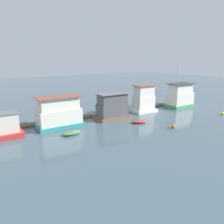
{
  "coord_description": "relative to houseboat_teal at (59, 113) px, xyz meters",
  "views": [
    {
      "loc": [
        -20.89,
        -33.69,
        11.13
      ],
      "look_at": [
        0.0,
        -1.0,
        1.4
      ],
      "focal_mm": 35.0,
      "sensor_mm": 36.0,
      "label": 1
    }
  ],
  "objects": [
    {
      "name": "mooring_post_centre",
      "position": [
        4.34,
        2.1,
        -1.53
      ],
      "size": [
        0.21,
        0.21,
        1.59
      ],
      "primitive_type": "cylinder",
      "color": "brown",
      "rests_on": "ground_plane"
    },
    {
      "name": "buoy_orange",
      "position": [
        15.26,
        -10.51,
        -2.02
      ],
      "size": [
        0.6,
        0.6,
        0.6
      ],
      "primitive_type": "sphere",
      "color": "orange",
      "rests_on": "ground_plane"
    },
    {
      "name": "houseboat_brown",
      "position": [
        10.04,
        -0.35,
        -0.11
      ],
      "size": [
        6.23,
        3.58,
        4.78
      ],
      "color": "brown",
      "rests_on": "ground_plane"
    },
    {
      "name": "dock_walkway",
      "position": [
        9.65,
        3.24,
        -2.18
      ],
      "size": [
        51.0,
        1.77,
        0.3
      ],
      "primitive_type": "cube",
      "color": "brown",
      "rests_on": "ground_plane"
    },
    {
      "name": "dinghy_red",
      "position": [
        12.43,
        -5.3,
        -2.08
      ],
      "size": [
        2.98,
        2.11,
        0.5
      ],
      "color": "red",
      "rests_on": "ground_plane"
    },
    {
      "name": "dinghy_green",
      "position": [
        0.15,
        -4.51,
        -2.05
      ],
      "size": [
        3.05,
        1.77,
        0.55
      ],
      "color": "#47844C",
      "rests_on": "ground_plane"
    },
    {
      "name": "houseboat_teal",
      "position": [
        0.0,
        0.0,
        0.0
      ],
      "size": [
        7.33,
        3.81,
        5.1
      ],
      "color": "teal",
      "rests_on": "ground_plane"
    },
    {
      "name": "ground_plane",
      "position": [
        9.65,
        0.15,
        -2.33
      ],
      "size": [
        200.0,
        200.0,
        0.0
      ],
      "primitive_type": "plane",
      "color": "#475B66"
    },
    {
      "name": "buoy_yellow",
      "position": [
        29.91,
        -9.99,
        -2.03
      ],
      "size": [
        0.59,
        0.59,
        0.59
      ],
      "primitive_type": "sphere",
      "color": "yellow",
      "rests_on": "ground_plane"
    },
    {
      "name": "houseboat_white",
      "position": [
        18.4,
        0.52,
        0.18
      ],
      "size": [
        5.15,
        3.5,
        5.58
      ],
      "color": "white",
      "rests_on": "ground_plane"
    },
    {
      "name": "houseboat_green",
      "position": [
        28.57,
        -0.28,
        0.15
      ],
      "size": [
        6.29,
        3.95,
        9.71
      ],
      "color": "#4C9360",
      "rests_on": "ground_plane"
    }
  ]
}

